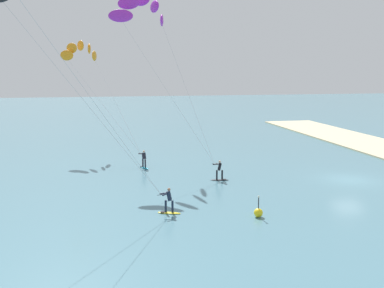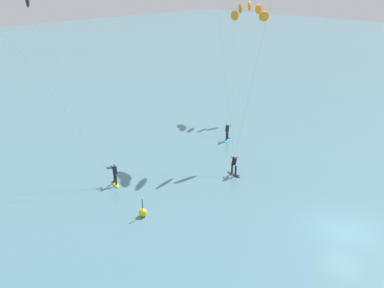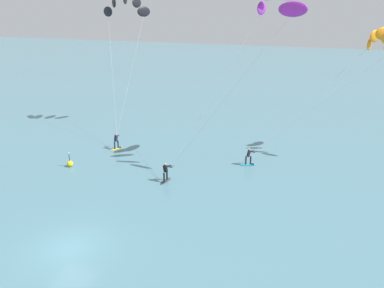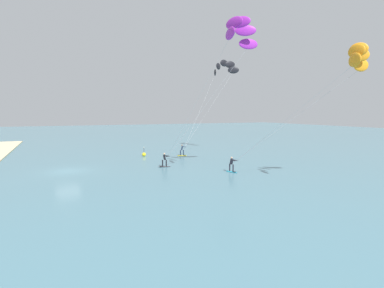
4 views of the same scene
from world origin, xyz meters
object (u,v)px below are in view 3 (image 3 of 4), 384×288
at_px(marker_buoy, 70,163).
at_px(kitesurfer_mid_water, 273,4).
at_px(kitesurfer_far_out, 375,46).
at_px(kitesurfer_nearshore, 125,11).

bearing_deg(marker_buoy, kitesurfer_mid_water, 17.16).
relative_size(kitesurfer_far_out, marker_buoy, 9.04).
relative_size(kitesurfer_nearshore, kitesurfer_far_out, 1.21).
xyz_separation_m(kitesurfer_nearshore, kitesurfer_mid_water, (17.42, -8.38, 0.75)).
bearing_deg(kitesurfer_nearshore, marker_buoy, -87.15).
xyz_separation_m(kitesurfer_nearshore, marker_buoy, (0.68, -13.56, -12.98)).
bearing_deg(kitesurfer_nearshore, kitesurfer_mid_water, -25.70).
distance_m(kitesurfer_far_out, marker_buoy, 29.24).
bearing_deg(kitesurfer_far_out, kitesurfer_nearshore, 174.24).
bearing_deg(kitesurfer_mid_water, kitesurfer_far_out, 34.68).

